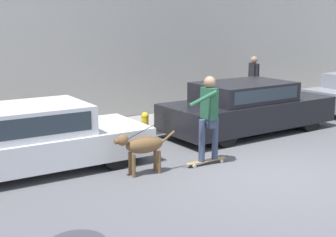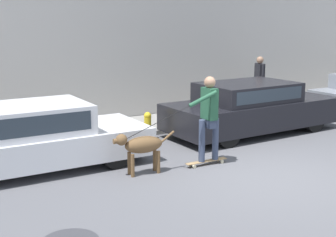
{
  "view_description": "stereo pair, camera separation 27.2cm",
  "coord_description": "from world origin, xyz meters",
  "views": [
    {
      "loc": [
        -6.22,
        -5.84,
        2.85
      ],
      "look_at": [
        -1.25,
        1.56,
        0.95
      ],
      "focal_mm": 50.0,
      "sensor_mm": 36.0,
      "label": 1
    },
    {
      "loc": [
        -5.99,
        -5.98,
        2.85
      ],
      "look_at": [
        -1.25,
        1.56,
        0.95
      ],
      "focal_mm": 50.0,
      "sensor_mm": 36.0,
      "label": 2
    }
  ],
  "objects": [
    {
      "name": "ground_plane",
      "position": [
        0.0,
        0.0,
        0.0
      ],
      "size": [
        36.0,
        36.0,
        0.0
      ],
      "primitive_type": "plane",
      "color": "#545459"
    },
    {
      "name": "back_wall",
      "position": [
        0.0,
        5.81,
        2.61
      ],
      "size": [
        32.0,
        0.3,
        5.21
      ],
      "color": "#B2ADA8",
      "rests_on": "ground_plane"
    },
    {
      "name": "sidewalk_curb",
      "position": [
        0.0,
        4.71,
        0.06
      ],
      "size": [
        30.0,
        1.86,
        0.12
      ],
      "color": "gray",
      "rests_on": "ground_plane"
    },
    {
      "name": "parked_car_0",
      "position": [
        -3.61,
        2.73,
        0.62
      ],
      "size": [
        4.44,
        1.86,
        1.27
      ],
      "rotation": [
        0.0,
        0.0,
        -0.03
      ],
      "color": "black",
      "rests_on": "ground_plane"
    },
    {
      "name": "parked_car_1",
      "position": [
        1.96,
        2.73,
        0.64
      ],
      "size": [
        4.58,
        1.81,
        1.3
      ],
      "rotation": [
        0.0,
        0.0,
        -0.0
      ],
      "color": "black",
      "rests_on": "ground_plane"
    },
    {
      "name": "dog",
      "position": [
        -1.96,
        1.37,
        0.55
      ],
      "size": [
        1.22,
        0.4,
        0.81
      ],
      "rotation": [
        0.0,
        0.0,
        3.02
      ],
      "color": "brown",
      "rests_on": "ground_plane"
    },
    {
      "name": "skateboarder",
      "position": [
        -0.56,
        1.17,
        1.03
      ],
      "size": [
        2.22,
        0.52,
        1.77
      ],
      "rotation": [
        0.0,
        0.0,
        3.09
      ],
      "color": "beige",
      "rests_on": "ground_plane"
    },
    {
      "name": "pedestrian_with_bag",
      "position": [
        3.97,
        4.62,
        1.03
      ],
      "size": [
        0.29,
        0.6,
        1.62
      ],
      "rotation": [
        0.0,
        0.0,
        -0.29
      ],
      "color": "#3D4760",
      "rests_on": "sidewalk_curb"
    },
    {
      "name": "fire_hydrant",
      "position": [
        -0.59,
        3.54,
        0.35
      ],
      "size": [
        0.18,
        0.18,
        0.67
      ],
      "color": "gold",
      "rests_on": "ground_plane"
    }
  ]
}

